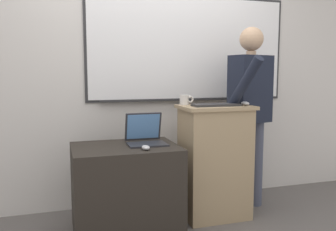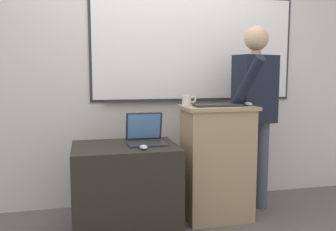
{
  "view_description": "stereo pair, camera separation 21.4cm",
  "coord_description": "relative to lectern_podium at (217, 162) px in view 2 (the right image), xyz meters",
  "views": [
    {
      "loc": [
        -0.83,
        -2.32,
        1.29
      ],
      "look_at": [
        0.03,
        0.43,
        0.95
      ],
      "focal_mm": 38.0,
      "sensor_mm": 36.0,
      "label": 1
    },
    {
      "loc": [
        -0.63,
        -2.38,
        1.29
      ],
      "look_at": [
        0.03,
        0.43,
        0.95
      ],
      "focal_mm": 38.0,
      "sensor_mm": 36.0,
      "label": 2
    }
  ],
  "objects": [
    {
      "name": "laptop",
      "position": [
        -0.64,
        -0.02,
        0.28
      ],
      "size": [
        0.31,
        0.28,
        0.25
      ],
      "color": "#28282D",
      "rests_on": "side_desk"
    },
    {
      "name": "back_wall",
      "position": [
        -0.48,
        0.6,
        0.86
      ],
      "size": [
        6.4,
        0.17,
        2.72
      ],
      "color": "silver",
      "rests_on": "ground_plane"
    },
    {
      "name": "person_presenter",
      "position": [
        0.4,
        0.1,
        0.48
      ],
      "size": [
        0.56,
        0.61,
        1.72
      ],
      "rotation": [
        0.0,
        0.0,
        0.25
      ],
      "color": "#474C60",
      "rests_on": "ground_plane"
    },
    {
      "name": "lectern_podium",
      "position": [
        0.0,
        0.0,
        0.0
      ],
      "size": [
        0.62,
        0.44,
        1.01
      ],
      "color": "tan",
      "rests_on": "ground_plane"
    },
    {
      "name": "wireless_keyboard",
      "position": [
        -0.02,
        -0.05,
        0.51
      ],
      "size": [
        0.41,
        0.15,
        0.02
      ],
      "color": "#2D2D30",
      "rests_on": "lectern_podium"
    },
    {
      "name": "computer_mouse_by_keyboard",
      "position": [
        0.26,
        -0.06,
        0.52
      ],
      "size": [
        0.06,
        0.1,
        0.03
      ],
      "color": "#BCBCC1",
      "rests_on": "lectern_podium"
    },
    {
      "name": "side_desk",
      "position": [
        -0.82,
        -0.07,
        -0.15
      ],
      "size": [
        0.84,
        0.62,
        0.71
      ],
      "color": "#28231E",
      "rests_on": "ground_plane"
    },
    {
      "name": "computer_mouse_by_laptop",
      "position": [
        -0.7,
        -0.26,
        0.22
      ],
      "size": [
        0.06,
        0.1,
        0.03
      ],
      "color": "#BCBCC1",
      "rests_on": "side_desk"
    },
    {
      "name": "coffee_mug",
      "position": [
        -0.23,
        0.15,
        0.55
      ],
      "size": [
        0.13,
        0.08,
        0.09
      ],
      "color": "silver",
      "rests_on": "lectern_podium"
    }
  ]
}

